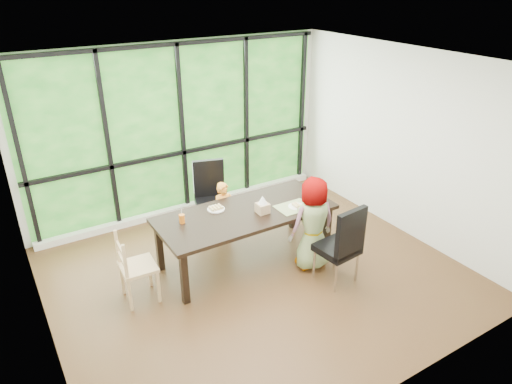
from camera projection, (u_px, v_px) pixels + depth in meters
ground at (256, 274)px, 6.10m from camera, size 5.00×5.00×0.00m
back_wall at (181, 130)px, 7.25m from camera, size 5.00×0.00×5.00m
foliage_backdrop at (181, 130)px, 7.23m from camera, size 4.80×0.02×2.65m
window_mullions at (182, 131)px, 7.20m from camera, size 4.80×0.06×2.65m
window_sill at (189, 206)px, 7.73m from camera, size 4.80×0.12×0.10m
dining_table at (246, 236)px, 6.24m from camera, size 2.35×1.03×0.75m
chair_window_leather at (211, 199)px, 6.90m from camera, size 0.58×0.58×1.08m
chair_interior_leather at (337, 243)px, 5.77m from camera, size 0.51×0.51×1.08m
chair_end_beech at (138, 267)px, 5.47m from camera, size 0.42×0.44×0.90m
child_toddler at (224, 212)px, 6.67m from camera, size 0.34×0.23×0.92m
child_older at (314, 224)px, 6.02m from camera, size 0.67×0.48×1.28m
placemat at (294, 207)px, 6.19m from camera, size 0.46×0.34×0.01m
plate_far at (216, 209)px, 6.13m from camera, size 0.23×0.23×0.01m
plate_near at (296, 207)px, 6.19m from camera, size 0.22×0.22×0.01m
orange_cup at (182, 219)px, 5.79m from camera, size 0.07×0.07×0.12m
green_cup at (318, 198)px, 6.31m from camera, size 0.07×0.07×0.11m
white_mug at (310, 188)px, 6.63m from camera, size 0.09×0.09×0.09m
tissue_box at (263, 208)px, 6.03m from camera, size 0.15×0.15×0.13m
crepe_rolls_far at (216, 207)px, 6.11m from camera, size 0.20×0.12×0.04m
crepe_rolls_near at (297, 205)px, 6.18m from camera, size 0.10×0.12×0.04m
straw_white at (181, 212)px, 5.74m from camera, size 0.01×0.04×0.20m
straw_pink at (319, 192)px, 6.27m from camera, size 0.01×0.04×0.20m
tissue at (263, 200)px, 5.98m from camera, size 0.12×0.12×0.11m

